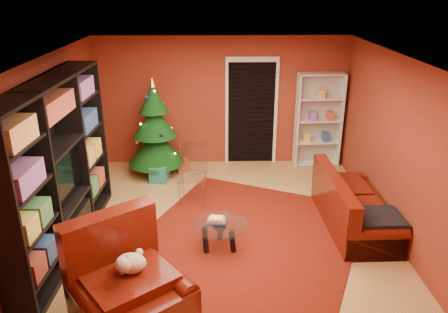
{
  "coord_description": "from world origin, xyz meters",
  "views": [
    {
      "loc": [
        -0.12,
        -5.82,
        3.54
      ],
      "look_at": [
        0.0,
        0.4,
        1.05
      ],
      "focal_mm": 35.0,
      "sensor_mm": 36.0,
      "label": 1
    }
  ],
  "objects_px": {
    "media_unit": "(56,170)",
    "gift_box_red": "(183,165)",
    "sofa": "(356,201)",
    "coffee_table": "(220,236)",
    "rug": "(246,240)",
    "white_bookshelf": "(319,120)",
    "acrylic_chair": "(193,177)",
    "armchair": "(131,285)",
    "dog": "(131,263)",
    "gift_box_teal": "(159,173)",
    "christmas_tree": "(155,128)"
  },
  "relations": [
    {
      "from": "christmas_tree",
      "to": "acrylic_chair",
      "type": "height_order",
      "value": "christmas_tree"
    },
    {
      "from": "coffee_table",
      "to": "white_bookshelf",
      "type": "bearing_deg",
      "value": 56.64
    },
    {
      "from": "gift_box_red",
      "to": "dog",
      "type": "distance_m",
      "value": 4.16
    },
    {
      "from": "dog",
      "to": "gift_box_teal",
      "type": "bearing_deg",
      "value": 54.42
    },
    {
      "from": "rug",
      "to": "gift_box_red",
      "type": "distance_m",
      "value": 2.82
    },
    {
      "from": "armchair",
      "to": "sofa",
      "type": "bearing_deg",
      "value": -4.95
    },
    {
      "from": "gift_box_teal",
      "to": "dog",
      "type": "distance_m",
      "value": 3.67
    },
    {
      "from": "acrylic_chair",
      "to": "media_unit",
      "type": "bearing_deg",
      "value": -139.58
    },
    {
      "from": "sofa",
      "to": "acrylic_chair",
      "type": "bearing_deg",
      "value": 70.49
    },
    {
      "from": "rug",
      "to": "christmas_tree",
      "type": "xyz_separation_m",
      "value": [
        -1.59,
        2.47,
        0.93
      ]
    },
    {
      "from": "rug",
      "to": "acrylic_chair",
      "type": "xyz_separation_m",
      "value": [
        -0.83,
        1.25,
        0.46
      ]
    },
    {
      "from": "gift_box_teal",
      "to": "gift_box_red",
      "type": "height_order",
      "value": "gift_box_teal"
    },
    {
      "from": "gift_box_teal",
      "to": "rug",
      "type": "bearing_deg",
      "value": -54.52
    },
    {
      "from": "coffee_table",
      "to": "media_unit",
      "type": "bearing_deg",
      "value": 176.79
    },
    {
      "from": "acrylic_chair",
      "to": "white_bookshelf",
      "type": "bearing_deg",
      "value": 36.95
    },
    {
      "from": "christmas_tree",
      "to": "sofa",
      "type": "relative_size",
      "value": 0.99
    },
    {
      "from": "rug",
      "to": "media_unit",
      "type": "relative_size",
      "value": 1.13
    },
    {
      "from": "acrylic_chair",
      "to": "gift_box_teal",
      "type": "bearing_deg",
      "value": 131.58
    },
    {
      "from": "rug",
      "to": "media_unit",
      "type": "height_order",
      "value": "media_unit"
    },
    {
      "from": "armchair",
      "to": "acrylic_chair",
      "type": "bearing_deg",
      "value": 41.3
    },
    {
      "from": "gift_box_red",
      "to": "dog",
      "type": "relative_size",
      "value": 0.61
    },
    {
      "from": "media_unit",
      "to": "acrylic_chair",
      "type": "bearing_deg",
      "value": 39.18
    },
    {
      "from": "rug",
      "to": "acrylic_chair",
      "type": "relative_size",
      "value": 3.74
    },
    {
      "from": "rug",
      "to": "christmas_tree",
      "type": "height_order",
      "value": "christmas_tree"
    },
    {
      "from": "media_unit",
      "to": "gift_box_red",
      "type": "xyz_separation_m",
      "value": [
        1.49,
        2.67,
        -1.07
      ]
    },
    {
      "from": "armchair",
      "to": "rug",
      "type": "bearing_deg",
      "value": 11.19
    },
    {
      "from": "christmas_tree",
      "to": "coffee_table",
      "type": "xyz_separation_m",
      "value": [
        1.21,
        -2.66,
        -0.73
      ]
    },
    {
      "from": "christmas_tree",
      "to": "coffee_table",
      "type": "height_order",
      "value": "christmas_tree"
    },
    {
      "from": "christmas_tree",
      "to": "coffee_table",
      "type": "bearing_deg",
      "value": -65.57
    },
    {
      "from": "armchair",
      "to": "coffee_table",
      "type": "distance_m",
      "value": 1.73
    },
    {
      "from": "white_bookshelf",
      "to": "acrylic_chair",
      "type": "height_order",
      "value": "white_bookshelf"
    },
    {
      "from": "rug",
      "to": "gift_box_red",
      "type": "bearing_deg",
      "value": 112.84
    },
    {
      "from": "gift_box_red",
      "to": "white_bookshelf",
      "type": "distance_m",
      "value": 2.88
    },
    {
      "from": "media_unit",
      "to": "dog",
      "type": "xyz_separation_m",
      "value": [
        1.22,
        -1.45,
        -0.49
      ]
    },
    {
      "from": "dog",
      "to": "armchair",
      "type": "bearing_deg",
      "value": -135.0
    },
    {
      "from": "christmas_tree",
      "to": "dog",
      "type": "bearing_deg",
      "value": -86.67
    },
    {
      "from": "dog",
      "to": "sofa",
      "type": "relative_size",
      "value": 0.2
    },
    {
      "from": "dog",
      "to": "white_bookshelf",
      "type": "bearing_deg",
      "value": 17.8
    },
    {
      "from": "dog",
      "to": "sofa",
      "type": "bearing_deg",
      "value": -5.8
    },
    {
      "from": "sofa",
      "to": "acrylic_chair",
      "type": "relative_size",
      "value": 2.08
    },
    {
      "from": "sofa",
      "to": "coffee_table",
      "type": "relative_size",
      "value": 2.47
    },
    {
      "from": "gift_box_red",
      "to": "gift_box_teal",
      "type": "bearing_deg",
      "value": -130.63
    },
    {
      "from": "media_unit",
      "to": "acrylic_chair",
      "type": "height_order",
      "value": "media_unit"
    },
    {
      "from": "rug",
      "to": "white_bookshelf",
      "type": "relative_size",
      "value": 1.8
    },
    {
      "from": "white_bookshelf",
      "to": "sofa",
      "type": "xyz_separation_m",
      "value": [
        0.07,
        -2.48,
        -0.53
      ]
    },
    {
      "from": "white_bookshelf",
      "to": "rug",
      "type": "bearing_deg",
      "value": -122.16
    },
    {
      "from": "media_unit",
      "to": "white_bookshelf",
      "type": "xyz_separation_m",
      "value": [
        4.22,
        2.96,
        -0.24
      ]
    },
    {
      "from": "christmas_tree",
      "to": "sofa",
      "type": "bearing_deg",
      "value": -31.86
    },
    {
      "from": "media_unit",
      "to": "armchair",
      "type": "bearing_deg",
      "value": -49.24
    },
    {
      "from": "sofa",
      "to": "media_unit",
      "type": "bearing_deg",
      "value": 95.11
    }
  ]
}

